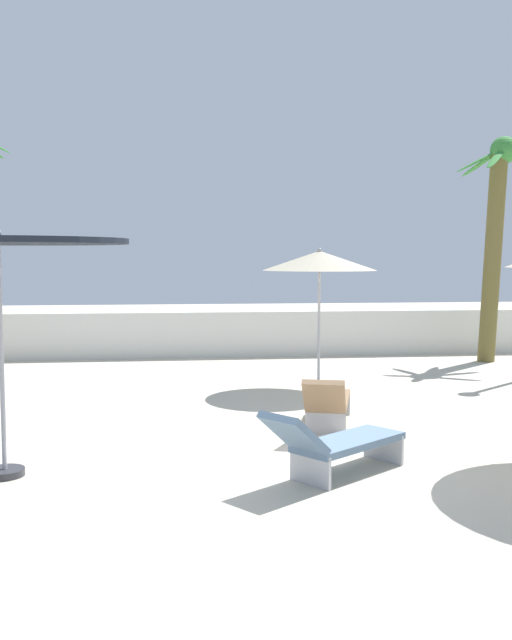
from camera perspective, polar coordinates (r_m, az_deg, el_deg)
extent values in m
plane|color=beige|center=(8.80, 2.33, -10.95)|extent=(56.00, 56.00, 0.00)
cube|color=silver|center=(17.53, -2.13, -1.11)|extent=(25.20, 0.30, 1.08)
cylinder|color=#333338|center=(8.69, -18.95, -11.16)|extent=(0.43, 0.43, 0.08)
cylinder|color=#A5A5AD|center=(8.44, -19.20, -2.91)|extent=(0.05, 0.05, 2.60)
cylinder|color=#333338|center=(13.43, 4.88, -5.19)|extent=(0.46, 0.46, 0.08)
cylinder|color=#A5A5AD|center=(13.29, 4.92, -0.67)|extent=(0.05, 0.05, 2.21)
cone|color=#B7AD93|center=(13.22, 4.96, 4.62)|extent=(2.06, 2.06, 0.35)
sphere|color=#99999E|center=(13.22, 4.96, 5.45)|extent=(0.08, 0.08, 0.08)
cylinder|color=brown|center=(17.49, 17.94, 4.69)|extent=(0.58, 0.38, 4.78)
sphere|color=#378136|center=(17.72, 18.74, 12.41)|extent=(0.61, 0.61, 0.61)
ellipsoid|color=#378136|center=(18.26, 18.67, 11.44)|extent=(0.61, 1.04, 0.57)
ellipsoid|color=#378136|center=(18.00, 17.13, 11.58)|extent=(0.74, 0.98, 0.57)
ellipsoid|color=#378136|center=(17.47, 16.96, 11.78)|extent=(1.05, 0.22, 0.57)
ellipsoid|color=#378136|center=(17.15, 18.16, 11.88)|extent=(0.84, 0.92, 0.57)
cube|color=#B7B7BC|center=(11.31, 5.93, -6.45)|extent=(0.54, 0.19, 0.35)
cube|color=#B7B7BC|center=(10.04, 5.44, -7.92)|extent=(0.54, 0.19, 0.35)
cube|color=#8C6B4C|center=(10.64, 5.71, -6.22)|extent=(0.92, 1.50, 0.08)
cube|color=#8C6B4C|center=(9.69, 5.33, -5.96)|extent=(0.67, 0.65, 0.52)
cube|color=#B7B7BC|center=(8.90, 9.88, -9.68)|extent=(0.37, 0.46, 0.35)
cube|color=#B7B7BC|center=(7.92, 4.23, -11.48)|extent=(0.37, 0.46, 0.35)
cube|color=slate|center=(8.35, 7.24, -9.38)|extent=(1.44, 1.29, 0.08)
cube|color=slate|center=(7.62, 2.96, -8.81)|extent=(0.77, 0.77, 0.47)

